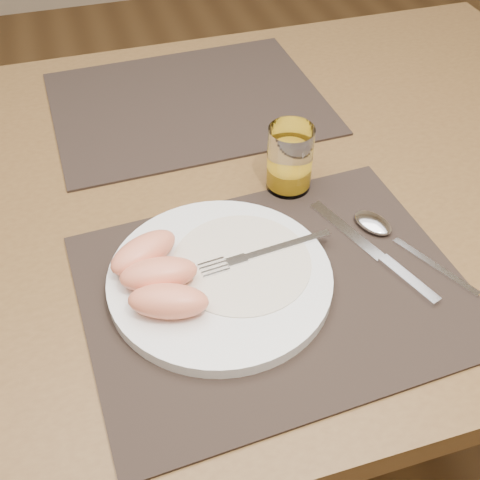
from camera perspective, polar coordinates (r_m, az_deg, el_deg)
The scene contains 11 objects.
ground at distance 1.47m, azimuth -1.58°, elevation -17.99°, with size 5.00×5.00×0.00m, color brown.
table at distance 0.93m, azimuth -2.37°, elevation 1.43°, with size 1.40×0.90×0.75m.
placemat_near at distance 0.73m, azimuth 3.24°, elevation -4.71°, with size 0.45×0.35×0.00m, color black.
placemat_far at distance 1.05m, azimuth -4.95°, elevation 12.84°, with size 0.45×0.35×0.00m, color black.
plate at distance 0.72m, azimuth -1.90°, elevation -3.68°, with size 0.27×0.27×0.02m, color white.
plate_dressing at distance 0.73m, azimuth 0.14°, elevation -2.15°, with size 0.17×0.17×0.00m.
fork at distance 0.74m, azimuth 1.42°, elevation -1.44°, with size 0.18×0.03×0.00m.
knife at distance 0.78m, azimuth 13.27°, elevation -1.67°, with size 0.08×0.21×0.01m.
spoon at distance 0.81m, azimuth 13.29°, elevation 1.04°, with size 0.10×0.18×0.01m.
juice_glass at distance 0.84m, azimuth 4.73°, elevation 7.43°, with size 0.06×0.06×0.10m.
grapefruit_wedges at distance 0.70m, azimuth -7.92°, elevation -3.32°, with size 0.11×0.16×0.04m.
Camera 1 is at (-0.16, -0.66, 1.30)m, focal length 45.00 mm.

